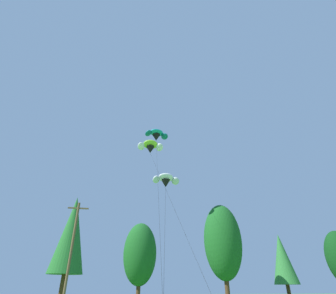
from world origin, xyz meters
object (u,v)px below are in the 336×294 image
(parafoil_kite_high_teal, at_px, (156,135))
(parafoil_kite_mid_lime_white, at_px, (150,147))
(parafoil_kite_far_white, at_px, (166,180))
(utility_pole, at_px, (71,251))

(parafoil_kite_high_teal, distance_m, parafoil_kite_mid_lime_white, 11.67)
(parafoil_kite_high_teal, relative_size, parafoil_kite_far_white, 1.91)
(utility_pole, relative_size, parafoil_kite_far_white, 0.86)
(utility_pole, bearing_deg, parafoil_kite_high_teal, 30.98)
(utility_pole, height_order, parafoil_kite_mid_lime_white, parafoil_kite_mid_lime_white)
(utility_pole, bearing_deg, parafoil_kite_far_white, -27.56)
(utility_pole, height_order, parafoil_kite_high_teal, parafoil_kite_high_teal)
(parafoil_kite_mid_lime_white, distance_m, parafoil_kite_far_white, 4.85)
(parafoil_kite_mid_lime_white, bearing_deg, parafoil_kite_high_teal, 78.90)
(utility_pole, height_order, parafoil_kite_far_white, parafoil_kite_far_white)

